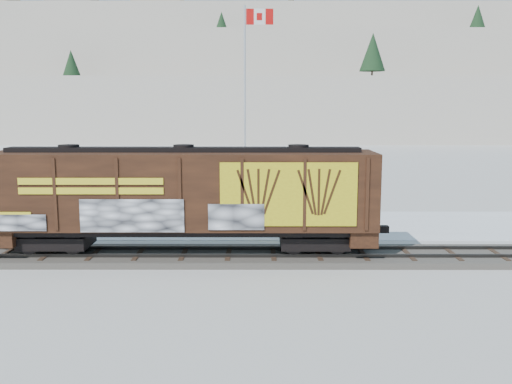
{
  "coord_description": "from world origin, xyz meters",
  "views": [
    {
      "loc": [
        -0.73,
        -24.82,
        6.81
      ],
      "look_at": [
        -0.78,
        3.0,
        2.6
      ],
      "focal_mm": 40.0,
      "sensor_mm": 36.0,
      "label": 1
    }
  ],
  "objects_px": {
    "hopper_railcar": "(185,194)",
    "car_dark": "(327,212)",
    "car_silver": "(181,213)",
    "car_white": "(319,215)",
    "flagpole": "(246,134)"
  },
  "relations": [
    {
      "from": "car_dark",
      "to": "car_white",
      "type": "bearing_deg",
      "value": 142.93
    },
    {
      "from": "flagpole",
      "to": "car_silver",
      "type": "xyz_separation_m",
      "value": [
        -3.69,
        -5.51,
        -4.29
      ]
    },
    {
      "from": "hopper_railcar",
      "to": "flagpole",
      "type": "relative_size",
      "value": 1.27
    },
    {
      "from": "flagpole",
      "to": "car_white",
      "type": "relative_size",
      "value": 2.61
    },
    {
      "from": "hopper_railcar",
      "to": "car_silver",
      "type": "height_order",
      "value": "hopper_railcar"
    },
    {
      "from": "flagpole",
      "to": "car_white",
      "type": "height_order",
      "value": "flagpole"
    },
    {
      "from": "hopper_railcar",
      "to": "flagpole",
      "type": "distance_m",
      "value": 13.44
    },
    {
      "from": "car_silver",
      "to": "hopper_railcar",
      "type": "bearing_deg",
      "value": -167.49
    },
    {
      "from": "car_dark",
      "to": "car_silver",
      "type": "bearing_deg",
      "value": 76.29
    },
    {
      "from": "car_dark",
      "to": "flagpole",
      "type": "bearing_deg",
      "value": 26.95
    },
    {
      "from": "hopper_railcar",
      "to": "car_dark",
      "type": "bearing_deg",
      "value": 46.97
    },
    {
      "from": "flagpole",
      "to": "car_white",
      "type": "distance_m",
      "value": 9.11
    },
    {
      "from": "hopper_railcar",
      "to": "car_dark",
      "type": "relative_size",
      "value": 3.77
    },
    {
      "from": "flagpole",
      "to": "car_dark",
      "type": "distance_m",
      "value": 8.31
    },
    {
      "from": "car_silver",
      "to": "flagpole",
      "type": "bearing_deg",
      "value": -30.25
    }
  ]
}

